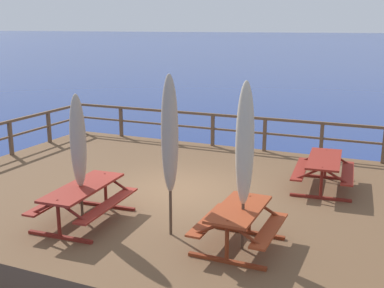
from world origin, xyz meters
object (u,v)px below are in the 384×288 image
picnic_table_mid_centre (324,166)px  picnic_table_back_right (239,219)px  patio_umbrella_tall_back_left (78,142)px  patio_umbrella_tall_mid_left (170,135)px  patio_umbrella_tall_mid_right (245,145)px  picnic_table_front_right (84,195)px

picnic_table_mid_centre → picnic_table_back_right: size_ratio=1.28×
patio_umbrella_tall_back_left → patio_umbrella_tall_mid_left: bearing=3.9°
picnic_table_back_right → patio_umbrella_tall_mid_right: patio_umbrella_tall_mid_right is taller
picnic_table_back_right → patio_umbrella_tall_back_left: bearing=-178.0°
picnic_table_mid_centre → patio_umbrella_tall_back_left: size_ratio=0.80×
picnic_table_back_right → patio_umbrella_tall_back_left: 3.52m
patio_umbrella_tall_mid_right → patio_umbrella_tall_back_left: size_ratio=1.15×
picnic_table_front_right → patio_umbrella_tall_mid_left: 2.36m
picnic_table_back_right → patio_umbrella_tall_back_left: patio_umbrella_tall_back_left is taller
patio_umbrella_tall_back_left → picnic_table_mid_centre: bearing=44.0°
picnic_table_front_right → patio_umbrella_tall_mid_left: (1.90, 0.14, 1.40)m
patio_umbrella_tall_mid_left → patio_umbrella_tall_back_left: bearing=-176.1°
picnic_table_back_right → picnic_table_mid_centre: bearing=77.3°
patio_umbrella_tall_mid_right → patio_umbrella_tall_back_left: patio_umbrella_tall_mid_right is taller
picnic_table_mid_centre → patio_umbrella_tall_mid_right: patio_umbrella_tall_mid_right is taller
picnic_table_mid_centre → patio_umbrella_tall_mid_right: 4.30m
picnic_table_mid_centre → patio_umbrella_tall_mid_left: (-2.27, -3.94, 1.40)m
picnic_table_mid_centre → patio_umbrella_tall_back_left: patio_umbrella_tall_back_left is taller
picnic_table_mid_centre → picnic_table_front_right: same height
patio_umbrella_tall_mid_left → picnic_table_front_right: bearing=-175.8°
picnic_table_front_right → patio_umbrella_tall_back_left: patio_umbrella_tall_back_left is taller
patio_umbrella_tall_mid_left → patio_umbrella_tall_mid_right: bearing=-2.1°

